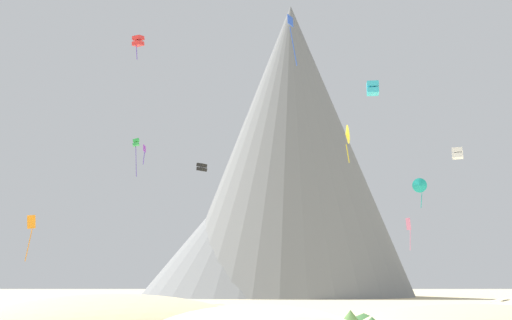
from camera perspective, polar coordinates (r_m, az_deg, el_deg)
The scene contains 14 objects.
bush_near_right at distance 47.47m, azimuth 9.95°, elevation -13.79°, with size 2.52×2.52×0.51m, color #386633.
bush_ridge_crest at distance 44.67m, azimuth 8.78°, elevation -13.80°, with size 1.35×1.35×0.85m, color #568442.
rock_massif at distance 121.87m, azimuth 2.52°, elevation -0.60°, with size 61.20×60.86×57.84m.
kite_black_mid at distance 78.01m, azimuth -4.71°, elevation -0.66°, with size 1.37×1.36×1.10m.
kite_violet_mid at distance 74.52m, azimuth -9.85°, elevation 0.88°, with size 0.24×1.10×2.28m.
kite_white_mid at distance 81.87m, azimuth 17.98°, elevation 0.60°, with size 1.65×1.66×1.30m.
kite_teal_low at distance 76.34m, azimuth 14.78°, elevation -2.24°, with size 1.79×1.19×3.56m.
kite_orange_low at distance 66.39m, azimuth -19.49°, elevation -5.78°, with size 0.68×0.84×4.59m.
kite_pink_low at distance 84.92m, azimuth 13.87°, elevation -5.97°, with size 0.68×0.40×4.21m.
kite_cyan_mid at distance 66.03m, azimuth 10.72°, elevation 6.40°, with size 1.33×1.35×1.31m.
kite_green_mid at distance 89.44m, azimuth -10.58°, elevation 1.48°, with size 0.96×0.89×5.43m.
kite_red_high at distance 71.96m, azimuth -10.41°, elevation 10.53°, with size 1.34×1.36×2.77m.
kite_yellow_mid at distance 58.83m, azimuth 8.41°, elevation 2.29°, with size 0.41×1.80×3.59m.
kite_blue_high at distance 59.11m, azimuth 3.42°, elevation 11.74°, with size 0.87×0.89×5.02m.
Camera 1 is at (-3.46, -30.25, 2.78)m, focal length 44.22 mm.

